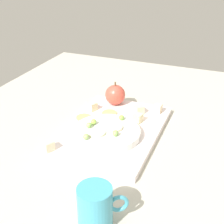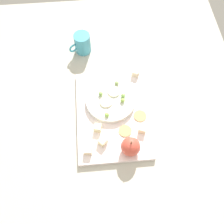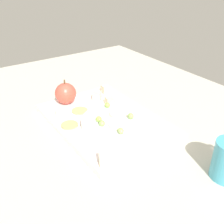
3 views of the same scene
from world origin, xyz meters
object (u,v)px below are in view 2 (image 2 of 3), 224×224
object	(u,v)px
cheese_cube_0	(103,142)
grape_4	(107,115)
cracker_1	(125,131)
apple_slice_1	(114,92)
grape_1	(123,95)
grape_3	(117,83)
cheese_cube_3	(88,150)
platter	(112,114)
cup	(82,43)
grape_2	(101,94)
apple_whole	(131,147)
cheese_cube_2	(136,73)
grape_0	(123,100)
apple_slice_0	(106,102)
cracker_0	(140,116)
serving_dish	(110,100)
cheese_cube_1	(142,129)
cheese_cube_4	(98,128)

from	to	relation	value
cheese_cube_0	grape_4	distance (cm)	9.88
cracker_1	apple_slice_1	xyz separation A→B (cm)	(-15.53, -2.69, 2.17)
cheese_cube_0	grape_1	size ratio (longest dim) A/B	1.50
cheese_cube_0	grape_3	world-z (taller)	grape_3
cheese_cube_3	apple_slice_1	bearing A→B (deg)	153.86
platter	cup	bearing A→B (deg)	-163.11
cheese_cube_3	cracker_1	bearing A→B (deg)	116.00
platter	grape_2	bearing A→B (deg)	-150.81
apple_whole	grape_3	distance (cm)	26.26
grape_1	cup	bearing A→B (deg)	-152.07
cheese_cube_2	apple_slice_1	size ratio (longest dim) A/B	0.55
cheese_cube_0	grape_3	size ratio (longest dim) A/B	1.50
grape_4	apple_slice_1	bearing A→B (deg)	160.80
grape_0	grape_4	xyz separation A→B (cm)	(5.44, -6.29, -0.09)
cheese_cube_0	cheese_cube_3	size ratio (longest dim) A/B	1.00
apple_slice_0	cup	world-z (taller)	cup
apple_whole	grape_2	xyz separation A→B (cm)	(-21.86, -8.63, -0.44)
cheese_cube_0	cheese_cube_3	distance (cm)	5.89
grape_1	grape_0	bearing A→B (deg)	-11.10
cracker_0	grape_0	xyz separation A→B (cm)	(-5.65, -5.97, 2.65)
apple_whole	apple_slice_0	size ratio (longest dim) A/B	1.41
grape_3	apple_slice_1	world-z (taller)	grape_3
platter	cracker_1	distance (cm)	8.81
serving_dish	cracker_0	bearing A→B (deg)	55.57
grape_0	cup	distance (cm)	32.59
cheese_cube_1	cheese_cube_4	bearing A→B (deg)	-96.76
cheese_cube_3	cheese_cube_4	distance (cm)	9.06
platter	cracker_1	bearing A→B (deg)	26.62
cracker_1	grape_3	bearing A→B (deg)	-176.15
serving_dish	grape_0	size ratio (longest dim) A/B	10.94
platter	grape_2	size ratio (longest dim) A/B	22.06
grape_4	cheese_cube_3	bearing A→B (deg)	-31.13
cheese_cube_3	cracker_1	distance (cm)	15.13
grape_0	apple_slice_1	world-z (taller)	grape_0
cheese_cube_4	grape_4	distance (cm)	5.68
serving_dish	cheese_cube_0	world-z (taller)	cheese_cube_0
cracker_1	grape_3	xyz separation A→B (cm)	(-18.95, -1.28, 2.62)
grape_3	apple_slice_0	size ratio (longest dim) A/B	0.37
cup	cheese_cube_0	bearing A→B (deg)	7.03
cheese_cube_1	grape_0	size ratio (longest dim) A/B	1.50
grape_1	apple_slice_1	xyz separation A→B (cm)	(-2.24, -3.29, -0.45)
cracker_0	apple_slice_1	bearing A→B (deg)	-138.57
apple_whole	apple_slice_1	size ratio (longest dim) A/B	1.41
grape_3	serving_dish	bearing A→B (deg)	-25.12
apple_whole	serving_dish	bearing A→B (deg)	-165.50
cheese_cube_0	grape_2	world-z (taller)	grape_2
cheese_cube_0	cracker_1	xyz separation A→B (cm)	(-3.79, 8.39, -1.09)
platter	cheese_cube_0	xyz separation A→B (cm)	(11.60, -4.48, 2.21)
cheese_cube_4	grape_4	bearing A→B (deg)	138.66
apple_slice_0	apple_slice_1	size ratio (longest dim) A/B	1.00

